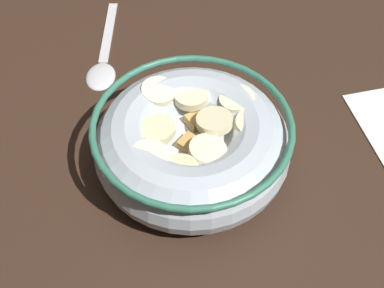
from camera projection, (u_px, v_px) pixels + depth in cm
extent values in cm
cube|color=#332116|center=(192.00, 172.00, 47.41)|extent=(92.90, 92.90, 2.00)
cylinder|color=#B2BCC6|center=(192.00, 163.00, 46.40)|extent=(9.24, 9.24, 0.60)
torus|color=#B2BCC6|center=(192.00, 145.00, 44.40)|extent=(16.80, 16.80, 5.79)
torus|color=#337259|center=(192.00, 125.00, 42.39)|extent=(16.89, 16.89, 0.60)
cylinder|color=white|center=(192.00, 140.00, 43.85)|extent=(13.33, 13.33, 0.40)
cube|color=tan|center=(153.00, 167.00, 41.45)|extent=(1.97, 1.93, 0.81)
cube|color=tan|center=(172.00, 101.00, 45.71)|extent=(2.22, 2.19, 0.89)
cube|color=tan|center=(256.00, 127.00, 43.91)|extent=(1.91, 1.85, 0.88)
cube|color=#AD7F42|center=(251.00, 151.00, 42.12)|extent=(2.23, 2.25, 0.85)
cube|color=#B78947|center=(184.00, 143.00, 42.82)|extent=(2.11, 2.14, 0.85)
cube|color=#AD7F42|center=(134.00, 127.00, 44.02)|extent=(2.21, 2.20, 0.82)
cube|color=tan|center=(238.00, 105.00, 45.41)|extent=(1.60, 1.68, 0.90)
cube|color=#AD7F42|center=(140.00, 114.00, 45.02)|extent=(2.24, 2.24, 0.76)
cube|color=#B78947|center=(143.00, 145.00, 42.58)|extent=(2.26, 2.26, 0.84)
cube|color=#B78947|center=(209.00, 187.00, 39.88)|extent=(1.62, 1.68, 0.86)
cube|color=tan|center=(195.00, 120.00, 44.42)|extent=(2.27, 2.27, 0.86)
cylinder|color=#F4EABC|center=(207.00, 151.00, 41.40)|extent=(4.30, 4.33, 1.20)
cylinder|color=beige|center=(157.00, 130.00, 42.56)|extent=(4.24, 4.27, 0.95)
cylinder|color=#F4EABC|center=(191.00, 96.00, 45.02)|extent=(3.48, 3.49, 0.83)
cylinder|color=beige|center=(254.00, 124.00, 42.96)|extent=(3.31, 3.28, 1.15)
cylinder|color=#F9EFC6|center=(237.00, 100.00, 44.53)|extent=(3.83, 3.86, 1.07)
cylinder|color=#F9EFC6|center=(150.00, 157.00, 40.65)|extent=(3.98, 4.02, 1.26)
cylinder|color=#F9EFC6|center=(159.00, 92.00, 45.01)|extent=(4.14, 4.16, 1.34)
cylinder|color=beige|center=(181.00, 171.00, 40.02)|extent=(4.07, 4.08, 1.04)
cylinder|color=beige|center=(214.00, 121.00, 42.91)|extent=(4.22, 4.22, 1.17)
ellipsoid|color=silver|center=(100.00, 74.00, 53.63)|extent=(4.69, 3.83, 0.80)
cube|color=silver|center=(108.00, 31.00, 58.42)|extent=(10.38, 3.06, 0.36)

